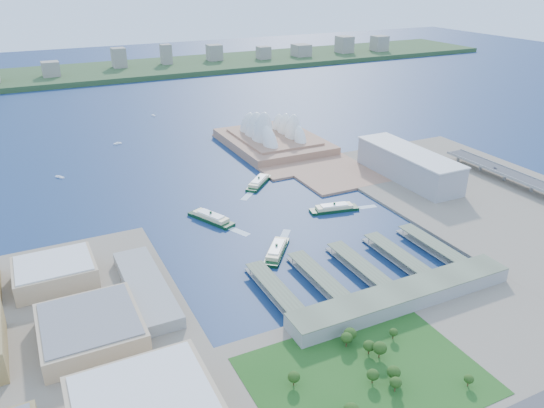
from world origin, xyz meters
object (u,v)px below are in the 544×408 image
ferry_a (211,216)px  car_c (495,168)px  ferry_b (259,181)px  ferry_c (277,249)px  opera_house (273,125)px  toaster_building (408,165)px  ferry_d (334,207)px

ferry_a → car_c: car_c is taller
ferry_b → ferry_a: bearing=-96.1°
ferry_b → car_c: (275.60, -116.49, 10.26)m
ferry_c → car_c: car_c is taller
opera_house → car_c: opera_house is taller
ferry_a → opera_house: bearing=24.5°
opera_house → ferry_b: size_ratio=3.24×
ferry_a → toaster_building: bearing=-24.5°
toaster_building → ferry_d: toaster_building is taller
opera_house → car_c: (191.00, -246.59, -16.49)m
toaster_building → car_c: 111.34m
toaster_building → ferry_d: bearing=-164.2°
ferry_d → car_c: bearing=-81.4°
opera_house → toaster_building: opera_house is taller
opera_house → ferry_c: size_ratio=3.27×
ferry_d → ferry_a: bearing=85.2°
ferry_b → toaster_building: bearing=23.8°
ferry_a → car_c: (364.65, -46.00, 10.06)m
ferry_b → car_c: bearing=22.7°
ferry_b → ferry_c: bearing=-63.8°
opera_house → ferry_a: 266.64m
ferry_a → ferry_d: bearing=-40.3°
opera_house → ferry_c: bearing=-115.8°
ferry_a → car_c: size_ratio=12.60×
opera_house → ferry_b: opera_house is taller
toaster_building → ferry_a: size_ratio=2.69×
ferry_c → ferry_d: 115.31m
opera_house → ferry_b: 157.47m
car_c → ferry_c: bearing=-171.8°
ferry_b → ferry_c: size_ratio=1.01×
ferry_c → car_c: 337.03m
ferry_b → opera_house: bearing=102.5°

